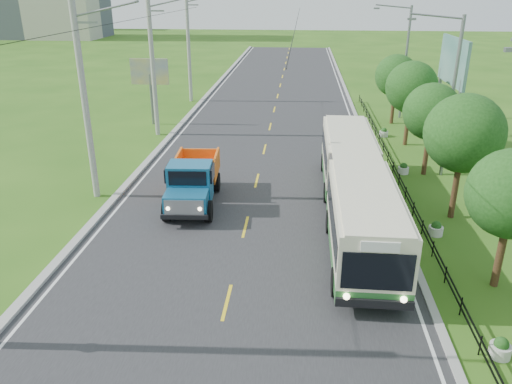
# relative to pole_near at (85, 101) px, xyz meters

# --- Properties ---
(ground) EXTENTS (240.00, 240.00, 0.00)m
(ground) POSITION_rel_pole_near_xyz_m (8.26, -9.00, -5.09)
(ground) COLOR #2A5915
(ground) RESTS_ON ground
(road) EXTENTS (14.00, 120.00, 0.02)m
(road) POSITION_rel_pole_near_xyz_m (8.26, 11.00, -5.08)
(road) COLOR #28282B
(road) RESTS_ON ground
(curb_left) EXTENTS (0.40, 120.00, 0.15)m
(curb_left) POSITION_rel_pole_near_xyz_m (1.06, 11.00, -5.02)
(curb_left) COLOR #9E9E99
(curb_left) RESTS_ON ground
(curb_right) EXTENTS (0.30, 120.00, 0.10)m
(curb_right) POSITION_rel_pole_near_xyz_m (15.41, 11.00, -5.04)
(curb_right) COLOR #9E9E99
(curb_right) RESTS_ON ground
(edge_line_left) EXTENTS (0.12, 120.00, 0.00)m
(edge_line_left) POSITION_rel_pole_near_xyz_m (1.61, 11.00, -5.07)
(edge_line_left) COLOR silver
(edge_line_left) RESTS_ON road
(edge_line_right) EXTENTS (0.12, 120.00, 0.00)m
(edge_line_right) POSITION_rel_pole_near_xyz_m (14.91, 11.00, -5.07)
(edge_line_right) COLOR silver
(edge_line_right) RESTS_ON road
(centre_dash) EXTENTS (0.12, 2.20, 0.00)m
(centre_dash) POSITION_rel_pole_near_xyz_m (8.26, -9.00, -5.07)
(centre_dash) COLOR yellow
(centre_dash) RESTS_ON road
(railing_right) EXTENTS (0.04, 40.00, 0.60)m
(railing_right) POSITION_rel_pole_near_xyz_m (16.26, 5.00, -4.79)
(railing_right) COLOR black
(railing_right) RESTS_ON ground
(pole_near) EXTENTS (3.51, 0.32, 10.00)m
(pole_near) POSITION_rel_pole_near_xyz_m (0.00, 0.00, 0.00)
(pole_near) COLOR gray
(pole_near) RESTS_ON ground
(pole_mid) EXTENTS (3.51, 0.32, 10.00)m
(pole_mid) POSITION_rel_pole_near_xyz_m (0.00, 12.00, 0.00)
(pole_mid) COLOR gray
(pole_mid) RESTS_ON ground
(pole_far) EXTENTS (3.51, 0.32, 10.00)m
(pole_far) POSITION_rel_pole_near_xyz_m (0.00, 24.00, 0.00)
(pole_far) COLOR gray
(pole_far) RESTS_ON ground
(tree_second) EXTENTS (3.18, 3.26, 5.30)m
(tree_second) POSITION_rel_pole_near_xyz_m (18.12, -6.86, -1.57)
(tree_second) COLOR #382314
(tree_second) RESTS_ON ground
(tree_third) EXTENTS (3.60, 3.62, 6.00)m
(tree_third) POSITION_rel_pole_near_xyz_m (18.12, -0.86, -1.11)
(tree_third) COLOR #382314
(tree_third) RESTS_ON ground
(tree_fourth) EXTENTS (3.24, 3.31, 5.40)m
(tree_fourth) POSITION_rel_pole_near_xyz_m (18.12, 5.14, -1.51)
(tree_fourth) COLOR #382314
(tree_fourth) RESTS_ON ground
(tree_fifth) EXTENTS (3.48, 3.52, 5.80)m
(tree_fifth) POSITION_rel_pole_near_xyz_m (18.12, 11.14, -1.24)
(tree_fifth) COLOR #382314
(tree_fifth) RESTS_ON ground
(tree_back) EXTENTS (3.30, 3.36, 5.50)m
(tree_back) POSITION_rel_pole_near_xyz_m (18.12, 17.14, -1.44)
(tree_back) COLOR #382314
(tree_back) RESTS_ON ground
(streetlight_mid) EXTENTS (3.02, 0.20, 9.07)m
(streetlight_mid) POSITION_rel_pole_near_xyz_m (18.90, 5.00, -0.19)
(streetlight_mid) COLOR slate
(streetlight_mid) RESTS_ON ground
(streetlight_far) EXTENTS (3.02, 0.20, 9.07)m
(streetlight_far) POSITION_rel_pole_near_xyz_m (18.90, 19.00, -0.19)
(streetlight_far) COLOR slate
(streetlight_far) RESTS_ON ground
(planter_front) EXTENTS (0.64, 0.64, 0.67)m
(planter_front) POSITION_rel_pole_near_xyz_m (16.86, -11.00, -4.81)
(planter_front) COLOR silver
(planter_front) RESTS_ON ground
(planter_near) EXTENTS (0.64, 0.64, 0.67)m
(planter_near) POSITION_rel_pole_near_xyz_m (16.86, -3.00, -4.81)
(planter_near) COLOR silver
(planter_near) RESTS_ON ground
(planter_mid) EXTENTS (0.64, 0.64, 0.67)m
(planter_mid) POSITION_rel_pole_near_xyz_m (16.86, 5.00, -4.81)
(planter_mid) COLOR silver
(planter_mid) RESTS_ON ground
(planter_far) EXTENTS (0.64, 0.64, 0.67)m
(planter_far) POSITION_rel_pole_near_xyz_m (16.86, 13.00, -4.81)
(planter_far) COLOR silver
(planter_far) RESTS_ON ground
(billboard_left) EXTENTS (3.00, 0.20, 5.20)m
(billboard_left) POSITION_rel_pole_near_xyz_m (-1.24, 15.00, -1.23)
(billboard_left) COLOR slate
(billboard_left) RESTS_ON ground
(billboard_right) EXTENTS (0.24, 6.00, 7.30)m
(billboard_right) POSITION_rel_pole_near_xyz_m (20.56, 11.00, 0.25)
(billboard_right) COLOR slate
(billboard_right) RESTS_ON ground
(bus) EXTENTS (2.69, 15.91, 3.07)m
(bus) POSITION_rel_pole_near_xyz_m (13.29, -1.69, -3.25)
(bus) COLOR #2A692D
(bus) RESTS_ON ground
(dump_truck) EXTENTS (2.61, 5.98, 2.46)m
(dump_truck) POSITION_rel_pole_near_xyz_m (5.33, -0.55, -3.70)
(dump_truck) COLOR #165D88
(dump_truck) RESTS_ON ground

